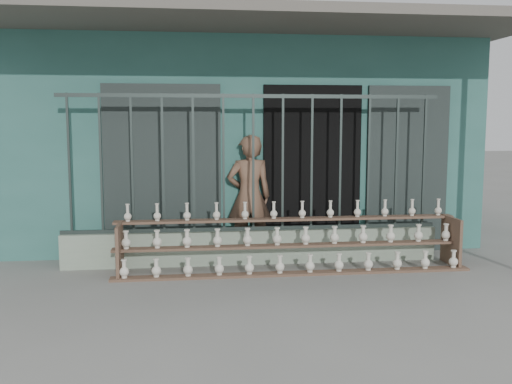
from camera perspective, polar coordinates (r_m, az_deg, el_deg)
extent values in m
plane|color=slate|center=(6.48, 1.08, -9.89)|extent=(60.00, 60.00, 0.00)
cube|color=#2F645C|center=(10.48, -2.18, 5.43)|extent=(7.00, 5.00, 3.20)
cube|color=black|center=(8.18, 5.58, 2.17)|extent=(1.40, 0.12, 2.40)
cube|color=black|center=(7.95, -9.30, 1.98)|extent=(1.60, 0.08, 2.40)
cube|color=black|center=(8.55, 14.84, 2.18)|extent=(1.20, 0.08, 2.40)
cube|color=#59544C|center=(7.50, -0.19, 16.73)|extent=(7.40, 2.00, 0.12)
cube|color=gray|center=(7.67, -0.27, -5.49)|extent=(5.00, 0.20, 0.45)
cube|color=#283330|center=(7.60, -18.17, 2.63)|extent=(0.03, 0.03, 1.80)
cube|color=#283330|center=(7.54, -15.25, 2.70)|extent=(0.03, 0.03, 1.80)
cube|color=#283330|center=(7.49, -12.28, 2.76)|extent=(0.03, 0.03, 1.80)
cube|color=#283330|center=(7.46, -9.28, 2.81)|extent=(0.03, 0.03, 1.80)
cube|color=#283330|center=(7.46, -6.27, 2.86)|extent=(0.03, 0.03, 1.80)
cube|color=#283330|center=(7.47, -3.26, 2.90)|extent=(0.03, 0.03, 1.80)
cube|color=#283330|center=(7.51, -0.28, 2.93)|extent=(0.03, 0.03, 1.80)
cube|color=#283330|center=(7.56, 2.68, 2.95)|extent=(0.03, 0.03, 1.80)
cube|color=#283330|center=(7.64, 5.58, 2.96)|extent=(0.03, 0.03, 1.80)
cube|color=#283330|center=(7.73, 8.42, 2.97)|extent=(0.03, 0.03, 1.80)
cube|color=#283330|center=(7.84, 11.18, 2.97)|extent=(0.03, 0.03, 1.80)
cube|color=#283330|center=(7.97, 13.86, 2.96)|extent=(0.03, 0.03, 1.80)
cube|color=#283330|center=(8.12, 16.45, 2.95)|extent=(0.03, 0.03, 1.80)
cube|color=#283330|center=(7.50, -0.28, 9.58)|extent=(5.00, 0.04, 0.05)
cube|color=#283330|center=(7.62, -0.27, -3.65)|extent=(5.00, 0.04, 0.05)
cube|color=brown|center=(7.16, 3.90, -8.14)|extent=(4.50, 0.18, 0.03)
cube|color=brown|center=(7.33, 3.55, -5.37)|extent=(4.50, 0.18, 0.03)
cube|color=brown|center=(7.51, 3.22, -2.73)|extent=(4.50, 0.18, 0.03)
cube|color=brown|center=(7.26, -13.47, -5.63)|extent=(0.04, 0.55, 0.64)
cube|color=brown|center=(7.99, 18.94, -4.66)|extent=(0.04, 0.55, 0.64)
imported|color=brown|center=(7.92, -0.68, -0.45)|extent=(0.66, 0.46, 1.71)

